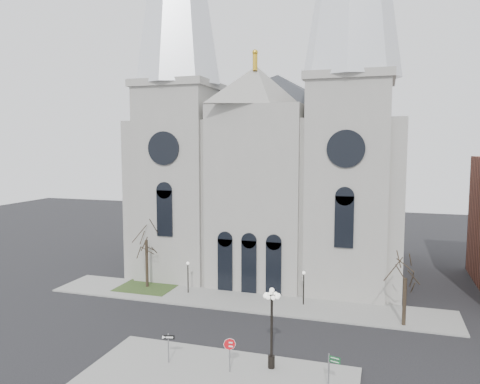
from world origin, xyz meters
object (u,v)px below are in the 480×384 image
(stop_sign, at_px, (230,347))
(street_name_sign, at_px, (330,370))
(globe_lamp, at_px, (272,318))
(one_way_sign, at_px, (168,343))

(stop_sign, xyz_separation_m, street_name_sign, (6.75, -0.69, -0.25))
(globe_lamp, relative_size, one_way_sign, 2.69)
(one_way_sign, distance_m, street_name_sign, 11.31)
(stop_sign, bearing_deg, street_name_sign, -7.32)
(street_name_sign, bearing_deg, stop_sign, -171.60)
(one_way_sign, xyz_separation_m, street_name_sign, (11.29, -0.68, 0.02))
(stop_sign, xyz_separation_m, one_way_sign, (-4.54, -0.01, -0.27))
(stop_sign, bearing_deg, one_way_sign, 178.59)
(one_way_sign, bearing_deg, stop_sign, -14.92)
(stop_sign, xyz_separation_m, globe_lamp, (2.55, 1.37, 1.85))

